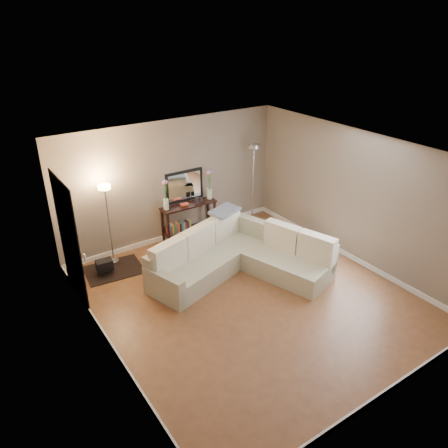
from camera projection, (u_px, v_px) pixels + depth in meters
floor at (249, 297)px, 7.67m from camera, size 5.00×5.50×0.01m
ceiling at (254, 153)px, 6.52m from camera, size 5.00×5.50×0.01m
wall_back at (172, 181)px, 9.15m from camera, size 5.00×0.02×2.60m
wall_front at (396, 321)px, 5.04m from camera, size 5.00×0.02×2.60m
wall_left at (102, 279)px, 5.84m from camera, size 0.02×5.50×2.60m
wall_right at (356, 198)px, 8.35m from camera, size 0.02×5.50×2.60m
baseboard_back at (175, 234)px, 9.68m from camera, size 5.00×0.03×0.10m
baseboard_front at (377, 398)px, 5.61m from camera, size 5.00×0.03×0.10m
baseboard_left at (114, 350)px, 6.40m from camera, size 0.03×5.50×0.10m
baseboard_right at (347, 254)px, 8.89m from camera, size 0.03×5.50×0.10m
doorway at (69, 241)px, 7.21m from camera, size 0.02×1.20×2.20m
switch_plate at (85, 258)px, 6.53m from camera, size 0.02×0.08×0.12m
sectional_sofa at (236, 256)px, 8.28m from camera, size 3.16×2.60×0.90m
throw_blanket at (225, 211)px, 8.67m from camera, size 0.73×0.57×0.09m
console_table at (186, 219)px, 9.49m from camera, size 1.26×0.35×0.77m
leaning_mirror at (184, 186)px, 9.34m from camera, size 0.89×0.05×0.69m
table_decor at (189, 203)px, 9.34m from camera, size 0.53×0.12×0.13m
flower_vase_left at (166, 197)px, 8.99m from camera, size 0.14×0.12×0.66m
flower_vase_right at (209, 187)px, 9.52m from camera, size 0.14×0.12×0.66m
floor_lamp_lit at (107, 209)px, 8.22m from camera, size 0.25×0.25×1.64m
floor_lamp_unlit at (253, 168)px, 9.88m from camera, size 0.29×0.29×1.86m
charcoal_rug at (114, 270)px, 8.45m from camera, size 1.14×0.90×0.01m
black_bag at (104, 265)px, 8.22m from camera, size 0.32×0.24×0.20m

